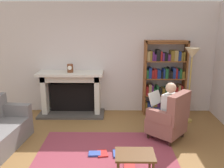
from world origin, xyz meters
TOP-DOWN VIEW (x-y plane):
  - ground at (0.00, 0.00)m, footprint 14.00×14.00m
  - back_wall at (0.00, 2.55)m, footprint 5.60×0.10m
  - area_rug at (0.00, 0.30)m, footprint 2.40×1.80m
  - fireplace at (-0.91, 2.30)m, footprint 1.59×0.64m
  - mantel_clock at (-0.90, 2.20)m, footprint 0.14×0.14m
  - bookshelf at (1.36, 2.33)m, footprint 1.01×0.32m
  - armchair_reading at (1.22, 0.95)m, footprint 0.89×0.89m
  - seated_reader at (1.13, 1.03)m, footprint 0.59×0.57m
  - side_table at (0.44, -0.35)m, footprint 0.56×0.39m
  - scattered_books at (0.13, 0.24)m, footprint 0.78×0.64m
  - floor_lamp at (1.83, 1.84)m, footprint 0.32×0.32m

SIDE VIEW (x-z plane):
  - ground at x=0.00m, z-range 0.00..0.00m
  - area_rug at x=0.00m, z-range 0.00..0.01m
  - scattered_books at x=0.13m, z-range 0.01..0.05m
  - side_table at x=0.44m, z-range 0.15..0.59m
  - armchair_reading at x=1.22m, z-range -0.06..0.91m
  - fireplace at x=-0.91m, z-range 0.03..1.10m
  - seated_reader at x=1.13m, z-range 0.05..1.19m
  - bookshelf at x=1.36m, z-range -0.01..1.80m
  - mantel_clock at x=-0.90m, z-range 1.07..1.27m
  - back_wall at x=0.00m, z-range 0.00..2.70m
  - floor_lamp at x=1.83m, z-range 0.59..2.28m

